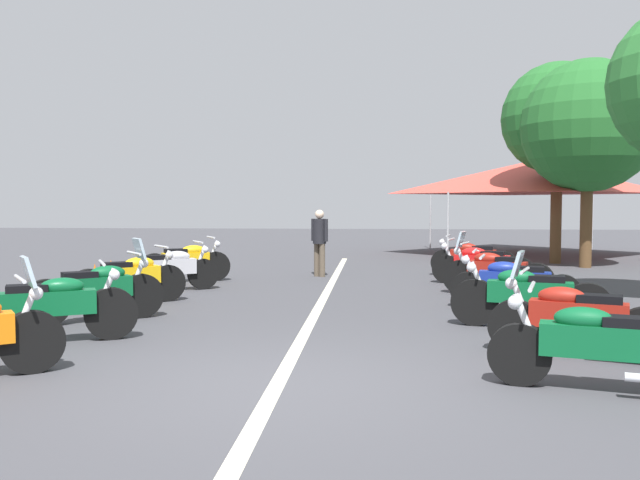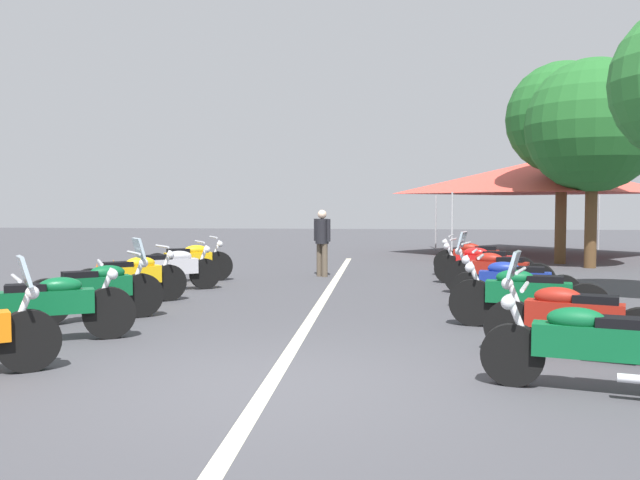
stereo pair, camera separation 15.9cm
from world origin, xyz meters
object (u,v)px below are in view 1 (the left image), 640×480
Objects in this scene: bystander_1 at (320,238)px; event_tent at (530,177)px; motorcycle_right_row_3 at (513,282)px; roadside_tree_2 at (588,126)px; motorcycle_right_row_6 at (472,258)px; motorcycle_left_row_4 at (169,269)px; motorcycle_right_row_1 at (575,317)px; roadside_tree_0 at (558,119)px; motorcycle_left_row_3 at (130,278)px; motorcycle_right_row_0 at (601,345)px; motorcycle_right_row_2 at (528,295)px; traffic_cone_2 at (111,275)px; motorcycle_right_row_4 at (495,271)px; motorcycle_left_row_1 at (49,307)px; traffic_cone_1 at (95,280)px; motorcycle_left_row_2 at (97,290)px; motorcycle_left_row_5 at (186,261)px; motorcycle_right_row_5 at (481,264)px.

bystander_1 is 9.92m from event_tent.
roadside_tree_2 is (7.50, -3.48, 3.41)m from motorcycle_right_row_3.
roadside_tree_2 is (2.45, -3.42, 3.40)m from motorcycle_right_row_6.
motorcycle_left_row_4 is 8.23m from motorcycle_right_row_1.
roadside_tree_0 is at bearing -96.26° from motorcycle_right_row_3.
motorcycle_left_row_3 is 0.82× the size of motorcycle_right_row_0.
bystander_1 is at bearing 19.28° from motorcycle_left_row_3.
motorcycle_right_row_2 is 0.32× the size of event_tent.
traffic_cone_2 is 4.94m from bystander_1.
motorcycle_right_row_2 is 1.73m from motorcycle_right_row_3.
traffic_cone_2 is 0.38× the size of bystander_1.
motorcycle_right_row_0 is 4.90m from motorcycle_right_row_3.
motorcycle_right_row_4 reaches higher than motorcycle_left_row_4.
motorcycle_right_row_0 is 3.32× the size of traffic_cone_2.
motorcycle_right_row_2 is (1.54, -6.20, -0.00)m from motorcycle_left_row_1.
motorcycle_left_row_2 is at bearing -155.86° from traffic_cone_1.
motorcycle_right_row_2 is 1.34× the size of bystander_1.
motorcycle_right_row_0 is (-8.19, -6.27, -0.02)m from motorcycle_left_row_5.
motorcycle_left_row_4 is 2.96× the size of traffic_cone_1.
event_tent is (15.36, -2.98, 2.19)m from motorcycle_right_row_1.
traffic_cone_1 is at bearing 97.76° from motorcycle_left_row_3.
motorcycle_right_row_5 is (8.28, -0.22, 0.01)m from motorcycle_right_row_0.
roadside_tree_2 is (-1.26, -0.47, -0.36)m from roadside_tree_0.
motorcycle_right_row_4 is 1.00× the size of motorcycle_right_row_6.
bystander_1 is (1.37, -2.87, 0.47)m from motorcycle_left_row_5.
event_tent reaches higher than bystander_1.
bystander_1 is (2.91, -2.78, 0.48)m from motorcycle_left_row_4.
traffic_cone_1 is (-2.34, 7.63, -0.16)m from motorcycle_right_row_5.
roadside_tree_2 is at bearing 5.66° from motorcycle_left_row_2.
motorcycle_right_row_5 is (3.38, -0.01, 0.01)m from motorcycle_right_row_3.
motorcycle_left_row_5 is 11.33m from roadside_tree_2.
roadside_tree_0 is 1.40m from roadside_tree_2.
bystander_1 is at bearing -46.40° from motorcycle_right_row_1.
event_tent reaches higher than traffic_cone_1.
bystander_1 reaches higher than motorcycle_left_row_5.
traffic_cone_2 is (0.19, 7.65, -0.18)m from motorcycle_right_row_4.
roadside_tree_0 reaches higher than motorcycle_left_row_2.
motorcycle_right_row_5 reaches higher than motorcycle_right_row_0.
motorcycle_left_row_4 is 1.27m from traffic_cone_2.
motorcycle_left_row_2 is 3.01m from traffic_cone_1.
motorcycle_left_row_3 is 1.51m from traffic_cone_1.
motorcycle_left_row_1 is at bearing 64.10° from motorcycle_right_row_5.
roadside_tree_0 reaches higher than motorcycle_right_row_5.
motorcycle_right_row_6 is at bearing 157.11° from event_tent.
traffic_cone_2 is 0.09× the size of event_tent.
motorcycle_left_row_3 is at bearing 12.64° from motorcycle_right_row_3.
motorcycle_right_row_6 is (1.75, -6.55, -0.01)m from motorcycle_left_row_5.
motorcycle_right_row_4 is 0.95× the size of motorcycle_right_row_5.
motorcycle_left_row_1 is 3.27× the size of traffic_cone_1.
motorcycle_left_row_5 is 0.92× the size of motorcycle_right_row_4.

